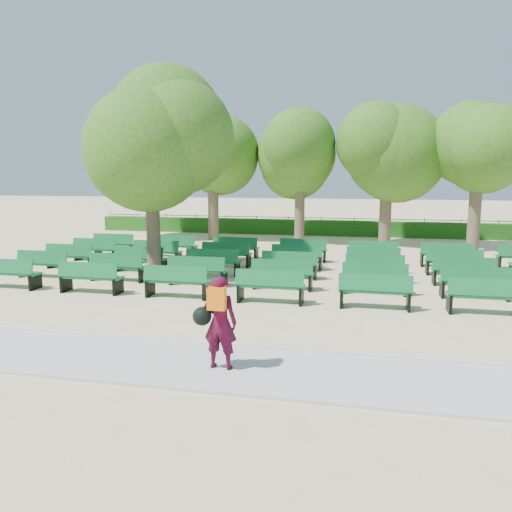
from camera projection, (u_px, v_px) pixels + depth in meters
The scene contains 9 objects.
ground at pixel (252, 283), 16.71m from camera, with size 120.00×120.00×0.00m, color beige.
paving at pixel (167, 363), 9.57m from camera, with size 30.00×2.20×0.06m, color beige.
curb at pixel (188, 342), 10.67m from camera, with size 30.00×0.12×0.10m, color silver.
hedge at pixel (304, 227), 30.13m from camera, with size 26.00×0.70×0.90m, color #1F5C17.
fence at pixel (304, 234), 30.59m from camera, with size 26.00×0.10×1.02m, color black, non-canonical shape.
tree_line at pixel (294, 244), 26.35m from camera, with size 21.80×6.80×7.04m, color #3B701E, non-canonical shape.
bench_array at pixel (290, 275), 17.56m from camera, with size 1.96×0.67×1.22m.
tree_among at pixel (151, 146), 17.38m from camera, with size 4.57×4.57×6.67m.
person at pixel (219, 321), 9.09m from camera, with size 0.82×0.50×1.74m.
Camera 1 is at (3.62, -15.93, 3.60)m, focal length 35.00 mm.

